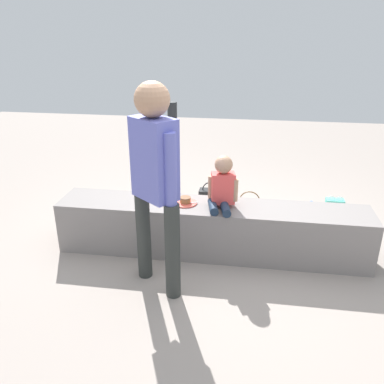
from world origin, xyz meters
The scene contains 13 objects.
ground_plane centered at (0.00, 0.00, 0.00)m, with size 12.00×12.00×0.00m, color gray.
concrete_ledge centered at (0.00, 0.00, 0.25)m, with size 2.90×0.46×0.49m, color gray.
child_seated centered at (0.09, -0.02, 0.70)m, with size 0.28×0.33×0.48m.
adult_standing centered at (-0.38, -0.60, 1.01)m, with size 0.41×0.37×1.68m.
cake_plate centered at (-0.25, 0.01, 0.51)m, with size 0.22×0.22×0.07m.
gift_bag centered at (1.28, 0.86, 0.13)m, with size 0.19×0.11×0.30m.
railing_post centered at (-0.58, 1.12, 0.47)m, with size 0.36×0.36×1.23m.
water_bottle_near_gift centered at (1.03, 0.88, 0.10)m, with size 0.07×0.07×0.21m.
water_bottle_far_side centered at (-0.56, 0.76, 0.11)m, with size 0.06×0.06×0.23m.
party_cup_red centered at (0.42, 0.52, 0.05)m, with size 0.09×0.09×0.10m, color red.
cake_box_white centered at (-1.08, 0.57, 0.07)m, with size 0.26×0.32×0.13m, color white.
handbag_black_leather centered at (-0.11, 1.01, 0.12)m, with size 0.27×0.15×0.33m.
handbag_brown_canvas centered at (0.35, 0.79, 0.11)m, with size 0.32×0.15×0.33m.
Camera 1 is at (0.31, -3.35, 2.03)m, focal length 37.33 mm.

